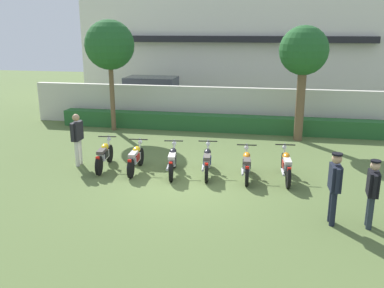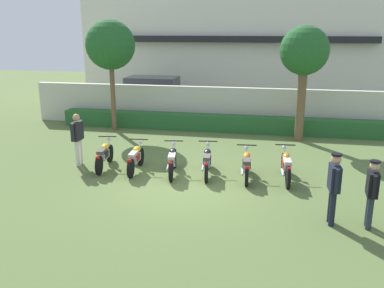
{
  "view_description": "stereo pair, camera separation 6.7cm",
  "coord_description": "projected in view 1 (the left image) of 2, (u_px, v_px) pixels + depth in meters",
  "views": [
    {
      "loc": [
        2.4,
        -11.09,
        4.37
      ],
      "look_at": [
        0.0,
        1.15,
        0.89
      ],
      "focal_mm": 38.69,
      "sensor_mm": 36.0,
      "label": 1
    },
    {
      "loc": [
        2.46,
        -11.08,
        4.37
      ],
      "look_at": [
        0.0,
        1.15,
        0.89
      ],
      "focal_mm": 38.69,
      "sensor_mm": 36.0,
      "label": 2
    }
  ],
  "objects": [
    {
      "name": "inspector_person",
      "position": [
        77.0,
        135.0,
        13.49
      ],
      "size": [
        0.23,
        0.69,
        1.73
      ],
      "color": "silver",
      "rests_on": "ground"
    },
    {
      "name": "motorcycle_in_row_5",
      "position": [
        286.0,
        165.0,
        12.29
      ],
      "size": [
        0.6,
        1.95,
        0.97
      ],
      "rotation": [
        0.0,
        0.0,
        1.65
      ],
      "color": "black",
      "rests_on": "ground"
    },
    {
      "name": "officer_1",
      "position": [
        372.0,
        189.0,
        9.2
      ],
      "size": [
        0.25,
        0.65,
        1.6
      ],
      "rotation": [
        0.0,
        0.0,
        3.07
      ],
      "color": "#28333D",
      "rests_on": "ground"
    },
    {
      "name": "officer_0",
      "position": [
        335.0,
        182.0,
        9.36
      ],
      "size": [
        0.24,
        0.68,
        1.71
      ],
      "rotation": [
        0.0,
        0.0,
        3.19
      ],
      "color": "black",
      "rests_on": "ground"
    },
    {
      "name": "compound_wall",
      "position": [
        218.0,
        107.0,
        18.82
      ],
      "size": [
        17.75,
        0.3,
        1.85
      ],
      "primitive_type": "cube",
      "color": "beige",
      "rests_on": "ground"
    },
    {
      "name": "motorcycle_in_row_0",
      "position": [
        104.0,
        155.0,
        13.31
      ],
      "size": [
        0.6,
        1.9,
        0.96
      ],
      "rotation": [
        0.0,
        0.0,
        1.7
      ],
      "color": "black",
      "rests_on": "ground"
    },
    {
      "name": "ground",
      "position": [
        184.0,
        184.0,
        12.1
      ],
      "size": [
        60.0,
        60.0,
        0.0
      ],
      "primitive_type": "plane",
      "color": "#566B38"
    },
    {
      "name": "tree_near_inspector",
      "position": [
        110.0,
        46.0,
        17.54
      ],
      "size": [
        2.1,
        2.1,
        4.77
      ],
      "color": "brown",
      "rests_on": "ground"
    },
    {
      "name": "motorcycle_in_row_1",
      "position": [
        136.0,
        158.0,
        13.04
      ],
      "size": [
        0.6,
        1.82,
        0.95
      ],
      "rotation": [
        0.0,
        0.0,
        1.64
      ],
      "color": "black",
      "rests_on": "ground"
    },
    {
      "name": "tree_far_side",
      "position": [
        304.0,
        53.0,
        15.92
      ],
      "size": [
        1.9,
        1.9,
        4.52
      ],
      "color": "brown",
      "rests_on": "ground"
    },
    {
      "name": "parked_car",
      "position": [
        154.0,
        95.0,
        22.37
      ],
      "size": [
        4.5,
        2.07,
        1.89
      ],
      "rotation": [
        0.0,
        0.0,
        0.0
      ],
      "color": "silver",
      "rests_on": "ground"
    },
    {
      "name": "building",
      "position": [
        237.0,
        41.0,
        26.59
      ],
      "size": [
        18.69,
        6.5,
        7.23
      ],
      "color": "silver",
      "rests_on": "ground"
    },
    {
      "name": "motorcycle_in_row_3",
      "position": [
        207.0,
        161.0,
        12.75
      ],
      "size": [
        0.6,
        1.93,
        0.96
      ],
      "rotation": [
        0.0,
        0.0,
        1.7
      ],
      "color": "black",
      "rests_on": "ground"
    },
    {
      "name": "motorcycle_in_row_2",
      "position": [
        173.0,
        160.0,
        12.79
      ],
      "size": [
        0.6,
        1.87,
        0.96
      ],
      "rotation": [
        0.0,
        0.0,
        1.73
      ],
      "color": "black",
      "rests_on": "ground"
    },
    {
      "name": "motorcycle_in_row_4",
      "position": [
        246.0,
        165.0,
        12.4
      ],
      "size": [
        0.6,
        1.79,
        0.95
      ],
      "rotation": [
        0.0,
        0.0,
        1.66
      ],
      "color": "black",
      "rests_on": "ground"
    },
    {
      "name": "hedge_row",
      "position": [
        216.0,
        123.0,
        18.31
      ],
      "size": [
        14.2,
        0.7,
        0.71
      ],
      "primitive_type": "cube",
      "color": "#28602D",
      "rests_on": "ground"
    }
  ]
}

